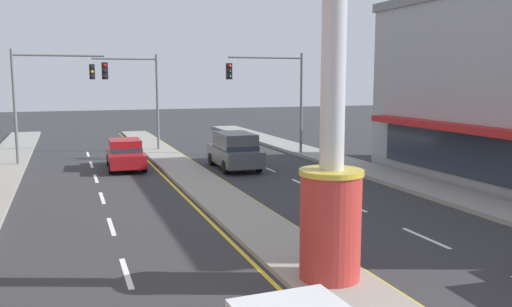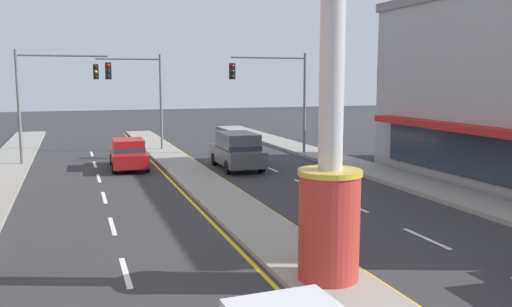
{
  "view_description": "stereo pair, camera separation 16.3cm",
  "coord_description": "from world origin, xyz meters",
  "px_view_note": "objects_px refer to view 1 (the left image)",
  "views": [
    {
      "loc": [
        -5.54,
        -3.64,
        4.66
      ],
      "look_at": [
        -0.58,
        10.35,
        2.6
      ],
      "focal_mm": 37.79,
      "sensor_mm": 36.0,
      "label": 1
    },
    {
      "loc": [
        -5.39,
        -3.7,
        4.66
      ],
      "look_at": [
        -0.58,
        10.35,
        2.6
      ],
      "focal_mm": 37.79,
      "sensor_mm": 36.0,
      "label": 2
    }
  ],
  "objects_px": {
    "traffic_light_left_side": "(50,87)",
    "suv_far_right_lane": "(235,150)",
    "traffic_light_right_side": "(275,86)",
    "district_sign": "(333,105)",
    "traffic_light_median_far": "(133,86)",
    "sedan_near_left_lane": "(126,154)"
  },
  "relations": [
    {
      "from": "traffic_light_right_side",
      "to": "suv_far_right_lane",
      "type": "height_order",
      "value": "traffic_light_right_side"
    },
    {
      "from": "district_sign",
      "to": "sedan_near_left_lane",
      "type": "height_order",
      "value": "district_sign"
    },
    {
      "from": "district_sign",
      "to": "traffic_light_right_side",
      "type": "bearing_deg",
      "value": 72.1
    },
    {
      "from": "traffic_light_left_side",
      "to": "suv_far_right_lane",
      "type": "relative_size",
      "value": 1.34
    },
    {
      "from": "traffic_light_median_far",
      "to": "sedan_near_left_lane",
      "type": "xyz_separation_m",
      "value": [
        -1.25,
        -6.26,
        -3.41
      ]
    },
    {
      "from": "suv_far_right_lane",
      "to": "traffic_light_right_side",
      "type": "bearing_deg",
      "value": 43.9
    },
    {
      "from": "traffic_light_median_far",
      "to": "sedan_near_left_lane",
      "type": "height_order",
      "value": "traffic_light_median_far"
    },
    {
      "from": "district_sign",
      "to": "traffic_light_right_side",
      "type": "distance_m",
      "value": 20.38
    },
    {
      "from": "suv_far_right_lane",
      "to": "sedan_near_left_lane",
      "type": "height_order",
      "value": "suv_far_right_lane"
    },
    {
      "from": "suv_far_right_lane",
      "to": "sedan_near_left_lane",
      "type": "xyz_separation_m",
      "value": [
        -5.35,
        1.97,
        -0.2
      ]
    },
    {
      "from": "traffic_light_median_far",
      "to": "suv_far_right_lane",
      "type": "bearing_deg",
      "value": -63.5
    },
    {
      "from": "suv_far_right_lane",
      "to": "traffic_light_left_side",
      "type": "bearing_deg",
      "value": 154.53
    },
    {
      "from": "district_sign",
      "to": "suv_far_right_lane",
      "type": "xyz_separation_m",
      "value": [
        2.68,
        15.94,
        -3.11
      ]
    },
    {
      "from": "sedan_near_left_lane",
      "to": "district_sign",
      "type": "bearing_deg",
      "value": -81.5
    },
    {
      "from": "traffic_light_median_far",
      "to": "traffic_light_right_side",
      "type": "bearing_deg",
      "value": -31.85
    },
    {
      "from": "traffic_light_median_far",
      "to": "sedan_near_left_lane",
      "type": "distance_m",
      "value": 7.24
    },
    {
      "from": "traffic_light_right_side",
      "to": "sedan_near_left_lane",
      "type": "height_order",
      "value": "traffic_light_right_side"
    },
    {
      "from": "traffic_light_left_side",
      "to": "suv_far_right_lane",
      "type": "xyz_separation_m",
      "value": [
        8.94,
        -4.26,
        -3.26
      ]
    },
    {
      "from": "district_sign",
      "to": "traffic_light_median_far",
      "type": "relative_size",
      "value": 1.43
    },
    {
      "from": "traffic_light_left_side",
      "to": "traffic_light_median_far",
      "type": "distance_m",
      "value": 6.26
    },
    {
      "from": "district_sign",
      "to": "traffic_light_left_side",
      "type": "height_order",
      "value": "district_sign"
    },
    {
      "from": "traffic_light_right_side",
      "to": "suv_far_right_lane",
      "type": "xyz_separation_m",
      "value": [
        -3.59,
        -3.45,
        -3.26
      ]
    }
  ]
}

